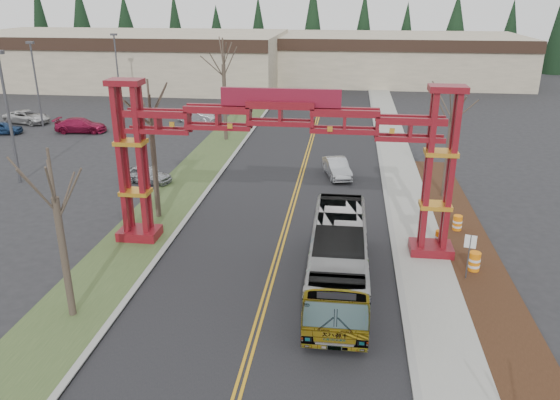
% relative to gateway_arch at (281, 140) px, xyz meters
% --- Properties ---
extents(road, '(12.00, 110.00, 0.02)m').
position_rel_gateway_arch_xyz_m(road, '(-0.00, 7.00, -5.97)').
color(road, black).
rests_on(road, ground).
extents(lane_line_left, '(0.12, 100.00, 0.01)m').
position_rel_gateway_arch_xyz_m(lane_line_left, '(-0.12, 7.00, -5.96)').
color(lane_line_left, '#C18916').
rests_on(lane_line_left, road).
extents(lane_line_right, '(0.12, 100.00, 0.01)m').
position_rel_gateway_arch_xyz_m(lane_line_right, '(0.12, 7.00, -5.96)').
color(lane_line_right, '#C18916').
rests_on(lane_line_right, road).
extents(curb_right, '(0.30, 110.00, 0.15)m').
position_rel_gateway_arch_xyz_m(curb_right, '(6.15, 7.00, -5.91)').
color(curb_right, gray).
rests_on(curb_right, ground).
extents(sidewalk_right, '(2.60, 110.00, 0.14)m').
position_rel_gateway_arch_xyz_m(sidewalk_right, '(7.60, 7.00, -5.91)').
color(sidewalk_right, gray).
rests_on(sidewalk_right, ground).
extents(landscape_strip, '(2.60, 50.00, 0.12)m').
position_rel_gateway_arch_xyz_m(landscape_strip, '(10.20, -8.00, -5.92)').
color(landscape_strip, black).
rests_on(landscape_strip, ground).
extents(grass_median, '(4.00, 110.00, 0.08)m').
position_rel_gateway_arch_xyz_m(grass_median, '(-8.00, 7.00, -5.94)').
color(grass_median, '#364A25').
rests_on(grass_median, ground).
extents(curb_left, '(0.30, 110.00, 0.15)m').
position_rel_gateway_arch_xyz_m(curb_left, '(-6.15, 7.00, -5.91)').
color(curb_left, gray).
rests_on(curb_left, ground).
extents(gateway_arch, '(18.20, 1.60, 8.90)m').
position_rel_gateway_arch_xyz_m(gateway_arch, '(0.00, 0.00, 0.00)').
color(gateway_arch, maroon).
rests_on(gateway_arch, ground).
extents(retail_building_west, '(46.00, 22.30, 7.50)m').
position_rel_gateway_arch_xyz_m(retail_building_west, '(-30.00, 53.96, -2.22)').
color(retail_building_west, tan).
rests_on(retail_building_west, ground).
extents(retail_building_east, '(38.00, 20.30, 7.00)m').
position_rel_gateway_arch_xyz_m(retail_building_east, '(10.00, 61.95, -2.47)').
color(retail_building_east, tan).
rests_on(retail_building_east, ground).
extents(conifer_treeline, '(116.10, 5.60, 13.00)m').
position_rel_gateway_arch_xyz_m(conifer_treeline, '(0.25, 74.00, 0.50)').
color(conifer_treeline, black).
rests_on(conifer_treeline, ground).
extents(transit_bus, '(2.60, 10.88, 3.03)m').
position_rel_gateway_arch_xyz_m(transit_bus, '(3.20, -4.00, -4.47)').
color(transit_bus, '#ABAEB3').
rests_on(transit_bus, ground).
extents(silver_sedan, '(2.48, 4.42, 1.38)m').
position_rel_gateway_arch_xyz_m(silver_sedan, '(2.68, 12.57, -5.29)').
color(silver_sedan, '#A5A8AD').
rests_on(silver_sedan, ground).
extents(parked_car_near_a, '(3.96, 2.38, 1.26)m').
position_rel_gateway_arch_xyz_m(parked_car_near_a, '(-11.00, 9.40, -5.35)').
color(parked_car_near_a, '#A0A2A7').
rests_on(parked_car_near_a, ground).
extents(parked_car_mid_a, '(5.13, 2.48, 1.44)m').
position_rel_gateway_arch_xyz_m(parked_car_mid_a, '(-22.92, 23.37, -5.26)').
color(parked_car_mid_a, maroon).
rests_on(parked_car_mid_a, ground).
extents(parked_car_mid_b, '(3.93, 2.18, 1.27)m').
position_rel_gateway_arch_xyz_m(parked_car_mid_b, '(-30.23, 21.70, -5.35)').
color(parked_car_mid_b, navy).
rests_on(parked_car_mid_b, ground).
extents(parked_car_far_a, '(4.10, 1.98, 1.30)m').
position_rel_gateway_arch_xyz_m(parked_car_far_a, '(-12.80, 29.33, -5.33)').
color(parked_car_far_a, '#A8ABB0').
rests_on(parked_car_far_a, ground).
extents(parked_car_far_b, '(5.34, 3.29, 1.38)m').
position_rel_gateway_arch_xyz_m(parked_car_far_b, '(-30.46, 26.50, -5.29)').
color(parked_car_far_b, '#BABABA').
rests_on(parked_car_far_b, ground).
extents(bare_tree_median_near, '(3.07, 3.07, 7.45)m').
position_rel_gateway_arch_xyz_m(bare_tree_median_near, '(-8.00, -7.92, -0.59)').
color(bare_tree_median_near, '#382D26').
rests_on(bare_tree_median_near, ground).
extents(bare_tree_median_mid, '(3.21, 3.21, 8.44)m').
position_rel_gateway_arch_xyz_m(bare_tree_median_mid, '(-8.00, 3.18, 0.29)').
color(bare_tree_median_mid, '#382D26').
rests_on(bare_tree_median_mid, ground).
extents(bare_tree_median_far, '(3.50, 3.50, 9.28)m').
position_rel_gateway_arch_xyz_m(bare_tree_median_far, '(-8.00, 22.28, 0.93)').
color(bare_tree_median_far, '#382D26').
rests_on(bare_tree_median_far, ground).
extents(bare_tree_right_far, '(3.18, 3.18, 7.56)m').
position_rel_gateway_arch_xyz_m(bare_tree_right_far, '(10.00, 9.00, -0.56)').
color(bare_tree_right_far, '#382D26').
rests_on(bare_tree_right_far, ground).
extents(light_pole_near, '(0.81, 0.41, 9.38)m').
position_rel_gateway_arch_xyz_m(light_pole_near, '(-20.31, 8.35, -0.56)').
color(light_pole_near, '#3F3F44').
rests_on(light_pole_near, ground).
extents(light_pole_mid, '(0.74, 0.37, 8.53)m').
position_rel_gateway_arch_xyz_m(light_pole_mid, '(-28.10, 25.31, -1.05)').
color(light_pole_mid, '#3F3F44').
rests_on(light_pole_mid, ground).
extents(light_pole_far, '(0.74, 0.37, 8.53)m').
position_rel_gateway_arch_xyz_m(light_pole_far, '(-24.48, 37.02, -1.05)').
color(light_pole_far, '#3F3F44').
rests_on(light_pole_far, ground).
extents(street_sign, '(0.54, 0.17, 2.38)m').
position_rel_gateway_arch_xyz_m(street_sign, '(9.33, -2.62, -4.27)').
color(street_sign, '#3F3F44').
rests_on(street_sign, ground).
extents(barrel_south, '(0.58, 0.58, 1.08)m').
position_rel_gateway_arch_xyz_m(barrel_south, '(9.86, -1.72, -5.44)').
color(barrel_south, orange).
rests_on(barrel_south, ground).
extents(barrel_mid, '(0.53, 0.53, 0.98)m').
position_rel_gateway_arch_xyz_m(barrel_mid, '(8.58, 0.93, -5.49)').
color(barrel_mid, orange).
rests_on(barrel_mid, ground).
extents(barrel_north, '(0.53, 0.53, 0.99)m').
position_rel_gateway_arch_xyz_m(barrel_north, '(9.90, 3.25, -5.49)').
color(barrel_north, orange).
rests_on(barrel_north, ground).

